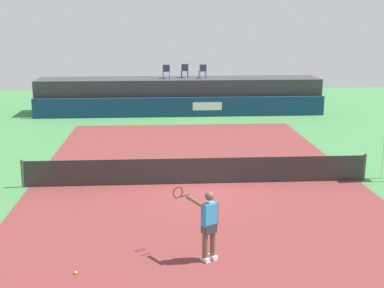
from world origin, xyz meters
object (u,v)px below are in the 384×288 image
Objects in this scene: tennis_player at (208,223)px; tennis_ball at (76,272)px; net_post_far at (364,167)px; spectator_chair_far_left at (166,71)px; spectator_chair_center at (203,71)px; net_post_near at (22,173)px; spectator_chair_left at (185,70)px.

tennis_player is 3.33m from tennis_ball.
tennis_player is (-6.40, -6.12, 0.46)m from net_post_far.
spectator_chair_center is (2.33, 0.03, 0.00)m from spectator_chair_far_left.
spectator_chair_left is at bearing 67.03° from net_post_near.
tennis_ball is at bearing -66.83° from net_post_near.
tennis_player is 26.03× the size of tennis_ball.
net_post_far is 0.56× the size of tennis_player.
spectator_chair_center is 15.97m from net_post_far.
spectator_chair_left reaches higher than net_post_far.
spectator_chair_left is at bearing 110.61° from net_post_far.
net_post_far is at bearing -72.71° from spectator_chair_center.
spectator_chair_center reaches higher than net_post_near.
spectator_chair_center is at bearing 85.43° from tennis_player.
tennis_ball is at bearing -170.20° from tennis_player.
spectator_chair_left is 16.71m from net_post_far.
spectator_chair_center is 0.50× the size of tennis_player.
net_post_near is 14.71× the size of tennis_ball.
tennis_player is at bearing -45.57° from net_post_near.
net_post_far is 11.65m from tennis_ball.
spectator_chair_far_left is 16.15m from net_post_near.
spectator_chair_left is 1.00× the size of spectator_chair_center.
spectator_chair_center is 0.89× the size of net_post_near.
net_post_near is at bearing 134.43° from tennis_player.
spectator_chair_far_left reaches higher than tennis_player.
spectator_chair_far_left is at bearing 70.39° from net_post_near.
net_post_far is at bearing 34.94° from tennis_ball.
net_post_far is (12.40, 0.00, 0.00)m from net_post_near.
net_post_far is at bearing -69.39° from spectator_chair_left.
spectator_chair_center is 13.06× the size of tennis_ball.
net_post_far is 14.71× the size of tennis_ball.
spectator_chair_center is at bearing -19.62° from spectator_chair_left.
tennis_player is at bearing -94.57° from spectator_chair_center.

